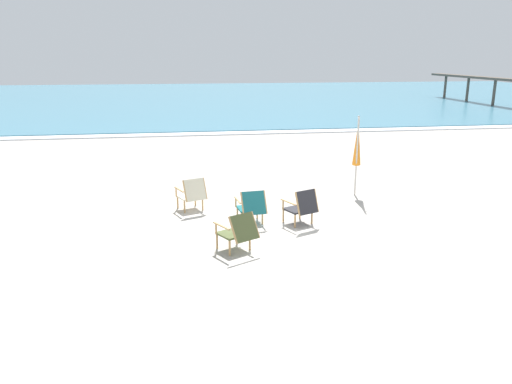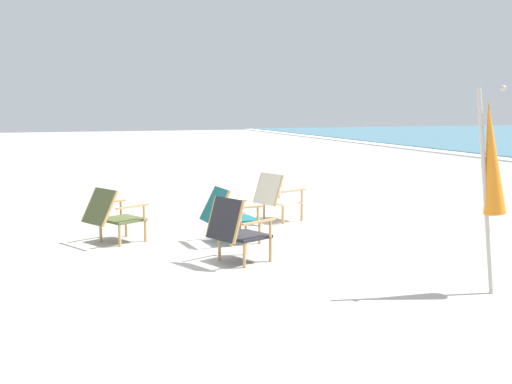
{
  "view_description": "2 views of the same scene",
  "coord_description": "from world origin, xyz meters",
  "px_view_note": "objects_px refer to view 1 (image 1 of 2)",
  "views": [
    {
      "loc": [
        -2.43,
        -10.24,
        3.64
      ],
      "look_at": [
        -0.69,
        0.91,
        0.51
      ],
      "focal_mm": 35.0,
      "sensor_mm": 36.0,
      "label": 1
    },
    {
      "loc": [
        7.02,
        -2.17,
        1.91
      ],
      "look_at": [
        -1.23,
        0.62,
        0.66
      ],
      "focal_mm": 42.0,
      "sensor_mm": 36.0,
      "label": 2
    }
  ],
  "objects_px": {
    "beach_chair_front_left": "(302,206)",
    "beach_chair_front_right": "(252,206)",
    "beach_chair_mid_center": "(238,231)",
    "beach_chair_far_center": "(192,194)",
    "umbrella_furled_orange": "(357,144)"
  },
  "relations": [
    {
      "from": "beach_chair_front_right",
      "to": "beach_chair_far_center",
      "type": "distance_m",
      "value": 1.74
    },
    {
      "from": "beach_chair_mid_center",
      "to": "beach_chair_far_center",
      "type": "height_order",
      "value": "beach_chair_far_center"
    },
    {
      "from": "beach_chair_front_left",
      "to": "beach_chair_mid_center",
      "type": "bearing_deg",
      "value": -139.63
    },
    {
      "from": "beach_chair_mid_center",
      "to": "umbrella_furled_orange",
      "type": "bearing_deg",
      "value": 43.93
    },
    {
      "from": "beach_chair_far_center",
      "to": "umbrella_furled_orange",
      "type": "distance_m",
      "value": 4.46
    },
    {
      "from": "beach_chair_front_left",
      "to": "beach_chair_front_right",
      "type": "relative_size",
      "value": 1.04
    },
    {
      "from": "beach_chair_far_center",
      "to": "beach_chair_front_left",
      "type": "bearing_deg",
      "value": -31.02
    },
    {
      "from": "beach_chair_front_right",
      "to": "beach_chair_front_left",
      "type": "bearing_deg",
      "value": -10.94
    },
    {
      "from": "beach_chair_front_left",
      "to": "umbrella_furled_orange",
      "type": "bearing_deg",
      "value": 46.48
    },
    {
      "from": "beach_chair_front_right",
      "to": "beach_chair_far_center",
      "type": "xyz_separation_m",
      "value": [
        -1.26,
        1.2,
        0.01
      ]
    },
    {
      "from": "beach_chair_front_left",
      "to": "umbrella_furled_orange",
      "type": "relative_size",
      "value": 0.4
    },
    {
      "from": "beach_chair_front_left",
      "to": "umbrella_furled_orange",
      "type": "height_order",
      "value": "umbrella_furled_orange"
    },
    {
      "from": "beach_chair_mid_center",
      "to": "beach_chair_front_left",
      "type": "relative_size",
      "value": 1.11
    },
    {
      "from": "beach_chair_mid_center",
      "to": "beach_chair_front_left",
      "type": "distance_m",
      "value": 2.05
    },
    {
      "from": "beach_chair_mid_center",
      "to": "beach_chair_front_right",
      "type": "height_order",
      "value": "beach_chair_front_right"
    }
  ]
}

